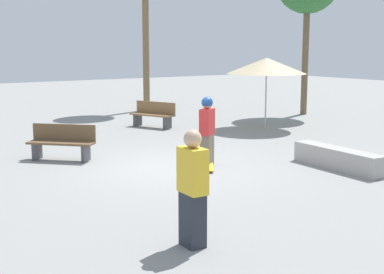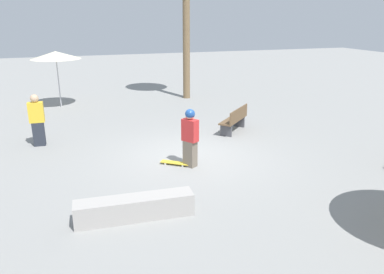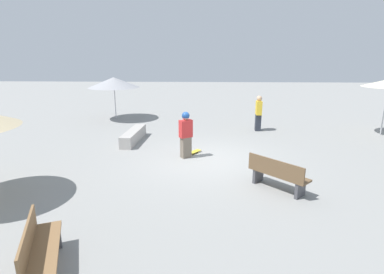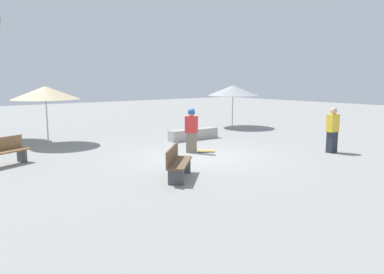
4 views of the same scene
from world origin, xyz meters
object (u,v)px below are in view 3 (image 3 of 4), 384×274
(bench_far, at_px, (277,174))
(shade_umbrella_grey, at_px, (114,82))
(skater_main, at_px, (186,133))
(concrete_ledge, at_px, (134,136))
(bystander_watching, at_px, (258,113))
(bench_near, at_px, (40,250))
(skateboard, at_px, (193,152))

(bench_far, relative_size, shade_umbrella_grey, 0.54)
(skater_main, xyz_separation_m, concrete_ledge, (-1.89, -2.24, -0.62))
(bench_far, distance_m, bystander_watching, 6.41)
(concrete_ledge, height_order, bench_near, bench_near)
(skateboard, bearing_deg, bystander_watching, -2.98)
(concrete_ledge, bearing_deg, bench_near, 2.16)
(bystander_watching, bearing_deg, concrete_ledge, -66.99)
(skateboard, xyz_separation_m, shade_umbrella_grey, (-5.81, -4.41, 1.93))
(skater_main, bearing_deg, bench_far, -77.46)
(skater_main, distance_m, bystander_watching, 5.00)
(bystander_watching, bearing_deg, skater_main, -36.13)
(skateboard, distance_m, shade_umbrella_grey, 7.54)
(concrete_ledge, relative_size, bench_far, 1.63)
(concrete_ledge, bearing_deg, bench_far, 47.50)
(skater_main, bearing_deg, bystander_watching, 18.61)
(skateboard, height_order, bystander_watching, bystander_watching)
(shade_umbrella_grey, bearing_deg, bench_far, 37.84)
(skateboard, relative_size, bench_far, 0.53)
(shade_umbrella_grey, bearing_deg, bench_near, 10.67)
(skater_main, relative_size, bystander_watching, 0.98)
(bench_near, height_order, bench_far, same)
(bench_far, bearing_deg, concrete_ledge, -176.77)
(concrete_ledge, xyz_separation_m, bench_far, (4.34, 4.74, 0.20))
(skater_main, xyz_separation_m, bench_far, (2.45, 2.50, -0.43))
(skater_main, xyz_separation_m, bench_near, (5.74, -1.95, -0.43))
(bench_far, xyz_separation_m, bystander_watching, (-6.37, 0.60, 0.38))
(concrete_ledge, relative_size, shade_umbrella_grey, 0.88)
(skateboard, xyz_separation_m, bench_far, (2.81, 2.29, 0.37))
(bench_far, bearing_deg, shade_umbrella_grey, 173.57)
(bystander_watching, bearing_deg, skateboard, -36.85)
(skater_main, relative_size, bench_near, 0.96)
(skateboard, xyz_separation_m, bench_near, (6.10, -2.16, 0.37))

